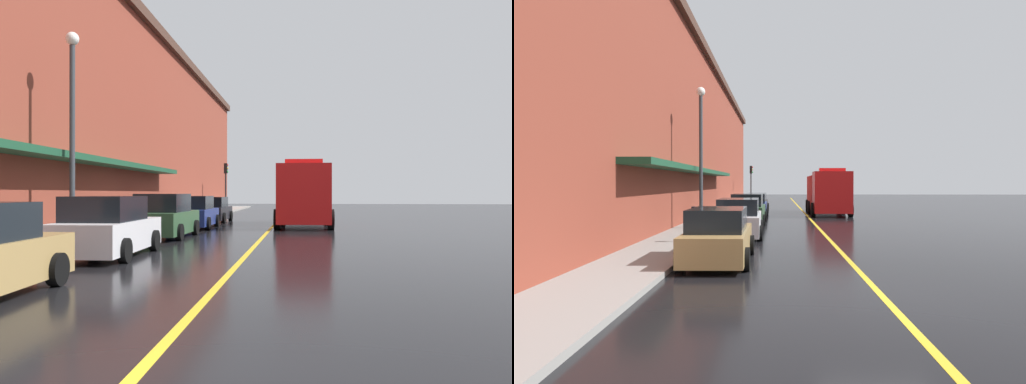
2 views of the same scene
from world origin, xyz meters
TOP-DOWN VIEW (x-y plane):
  - ground_plane at (0.00, 25.00)m, footprint 112.00×112.00m
  - sidewalk_left at (-6.20, 25.00)m, footprint 2.40×70.00m
  - lane_center_stripe at (0.00, 25.00)m, footprint 0.16×70.00m
  - brick_building_left at (-13.07, 23.99)m, footprint 12.51×64.00m
  - parked_car_0 at (-3.93, 3.80)m, footprint 2.02×4.25m
  - parked_car_1 at (-3.86, 9.74)m, footprint 2.17×4.51m
  - parked_car_2 at (-3.90, 15.81)m, footprint 2.15×4.31m
  - parked_car_3 at (-3.88, 21.31)m, footprint 2.10×4.36m
  - parked_car_4 at (-3.92, 26.88)m, footprint 2.01×4.54m
  - fire_truck at (1.67, 23.67)m, footprint 2.97×8.25m
  - parking_meter_0 at (-5.35, 24.05)m, footprint 0.14×0.18m
  - parking_meter_1 at (-5.35, 7.14)m, footprint 0.14×0.18m
  - street_lamp_left at (-5.95, 11.98)m, footprint 0.44×0.44m
  - traffic_light_near at (-5.29, 41.13)m, footprint 0.38×0.36m

SIDE VIEW (x-z plane):
  - ground_plane at x=0.00m, z-range 0.00..0.00m
  - lane_center_stripe at x=0.00m, z-range 0.00..0.01m
  - sidewalk_left at x=-6.20m, z-range 0.00..0.15m
  - parked_car_4 at x=-3.92m, z-range -0.04..1.51m
  - parked_car_0 at x=-3.93m, z-range -0.05..1.58m
  - parked_car_3 at x=-3.88m, z-range -0.05..1.59m
  - parked_car_1 at x=-3.86m, z-range -0.05..1.64m
  - parked_car_2 at x=-3.90m, z-range -0.06..1.70m
  - parking_meter_0 at x=-5.35m, z-range 0.39..1.72m
  - parking_meter_1 at x=-5.35m, z-range 0.39..1.72m
  - fire_truck at x=1.67m, z-range -0.08..3.35m
  - traffic_light_near at x=-5.29m, z-range 1.01..5.31m
  - street_lamp_left at x=-5.95m, z-range 0.93..7.87m
  - brick_building_left at x=-13.07m, z-range 0.01..12.13m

